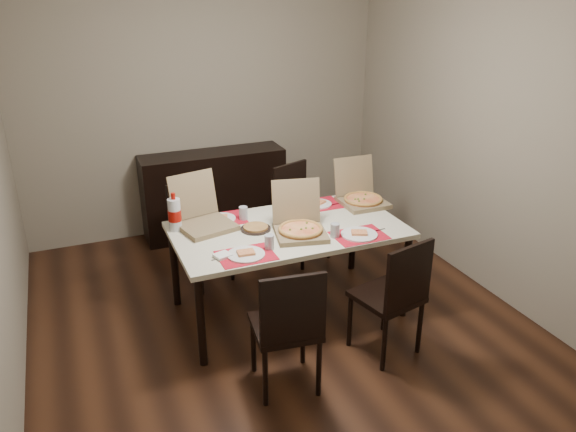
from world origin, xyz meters
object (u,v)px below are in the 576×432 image
object	(u,v)px
soda_bottle	(175,215)
chair_far_right	(298,208)
dip_bowl	(290,214)
dining_table	(288,235)
pizza_box_center	(300,227)
chair_near_right	(395,293)
chair_near_left	(288,325)
chair_far_left	(197,227)
sideboard	(214,193)

from	to	relation	value
soda_bottle	chair_far_right	bearing A→B (deg)	24.72
dip_bowl	chair_far_right	bearing A→B (deg)	61.36
dining_table	pizza_box_center	xyz separation A→B (m)	(0.04, -0.14, 0.13)
chair_near_right	chair_far_right	size ratio (longest dim) A/B	1.00
dip_bowl	soda_bottle	bearing A→B (deg)	174.70
chair_far_right	soda_bottle	xyz separation A→B (m)	(-1.30, -0.60, 0.37)
dining_table	pizza_box_center	world-z (taller)	pizza_box_center
chair_near_right	pizza_box_center	world-z (taller)	pizza_box_center
dining_table	pizza_box_center	distance (m)	0.19
chair_near_left	chair_far_right	bearing A→B (deg)	64.77
chair_near_right	chair_far_left	xyz separation A→B (m)	(-1.01, 1.66, 0.00)
sideboard	chair_far_right	size ratio (longest dim) A/B	1.61
sideboard	dining_table	xyz separation A→B (m)	(0.13, -1.76, 0.23)
chair_far_left	chair_far_right	size ratio (longest dim) A/B	1.00
sideboard	chair_far_left	xyz separation A→B (m)	(-0.42, -0.94, 0.06)
sideboard	soda_bottle	xyz separation A→B (m)	(-0.70, -1.46, 0.43)
chair_near_right	chair_far_left	world-z (taller)	same
chair_far_left	pizza_box_center	bearing A→B (deg)	-58.55
dip_bowl	soda_bottle	size ratio (longest dim) A/B	0.42
sideboard	soda_bottle	world-z (taller)	soda_bottle
sideboard	dining_table	distance (m)	1.78
pizza_box_center	chair_far_right	bearing A→B (deg)	67.17
dining_table	chair_far_left	size ratio (longest dim) A/B	1.94
dining_table	chair_near_right	world-z (taller)	chair_near_right
sideboard	dip_bowl	xyz separation A→B (m)	(0.23, -1.55, 0.32)
chair_near_left	dip_bowl	size ratio (longest dim) A/B	7.28
chair_far_right	pizza_box_center	distance (m)	1.16
chair_far_right	chair_near_right	bearing A→B (deg)	-90.35
chair_far_right	pizza_box_center	size ratio (longest dim) A/B	1.89
chair_near_right	chair_far_right	xyz separation A→B (m)	(0.01, 1.74, 0.00)
sideboard	chair_far_left	distance (m)	1.03
dip_bowl	chair_near_right	bearing A→B (deg)	-70.99
chair_near_left	chair_far_right	xyz separation A→B (m)	(0.86, 1.82, 0.00)
sideboard	chair_near_left	distance (m)	2.69
chair_near_left	soda_bottle	world-z (taller)	soda_bottle
soda_bottle	pizza_box_center	bearing A→B (deg)	-26.68
chair_far_left	dining_table	bearing A→B (deg)	-56.36
dining_table	chair_far_right	world-z (taller)	chair_far_right
chair_far_left	chair_far_right	world-z (taller)	same
chair_far_left	pizza_box_center	size ratio (longest dim) A/B	1.89
chair_far_left	soda_bottle	distance (m)	0.70
chair_far_left	soda_bottle	bearing A→B (deg)	-118.35
chair_far_right	dip_bowl	distance (m)	0.82
chair_near_right	pizza_box_center	distance (m)	0.88
soda_bottle	dip_bowl	bearing A→B (deg)	-5.30
chair_far_left	chair_far_right	bearing A→B (deg)	4.38
pizza_box_center	soda_bottle	xyz separation A→B (m)	(-0.87, 0.44, 0.07)
dining_table	soda_bottle	world-z (taller)	soda_bottle
sideboard	chair_far_right	distance (m)	1.05
chair_near_right	soda_bottle	bearing A→B (deg)	138.50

